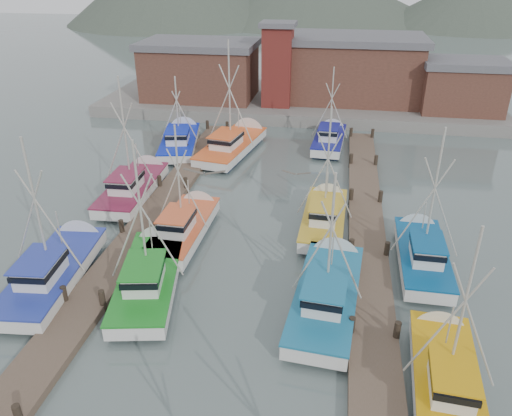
% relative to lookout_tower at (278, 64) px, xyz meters
% --- Properties ---
extents(ground, '(260.00, 260.00, 0.00)m').
position_rel_lookout_tower_xyz_m(ground, '(2.00, -33.00, -5.55)').
color(ground, '#4F5E5D').
rests_on(ground, ground).
extents(dock_left, '(2.30, 46.00, 1.50)m').
position_rel_lookout_tower_xyz_m(dock_left, '(-5.00, -28.96, -5.34)').
color(dock_left, '#4D3F30').
rests_on(dock_left, ground).
extents(dock_right, '(2.30, 46.00, 1.50)m').
position_rel_lookout_tower_xyz_m(dock_right, '(9.00, -28.96, -5.34)').
color(dock_right, '#4D3F30').
rests_on(dock_right, ground).
extents(quay, '(44.00, 16.00, 1.20)m').
position_rel_lookout_tower_xyz_m(quay, '(2.00, 4.00, -4.95)').
color(quay, slate).
rests_on(quay, ground).
extents(shed_left, '(12.72, 8.48, 6.20)m').
position_rel_lookout_tower_xyz_m(shed_left, '(-9.00, 2.00, -1.21)').
color(shed_left, brown).
rests_on(shed_left, quay).
extents(shed_center, '(14.84, 9.54, 6.90)m').
position_rel_lookout_tower_xyz_m(shed_center, '(8.00, 4.00, -0.86)').
color(shed_center, brown).
rests_on(shed_center, quay).
extents(shed_right, '(8.48, 6.36, 5.20)m').
position_rel_lookout_tower_xyz_m(shed_right, '(19.00, 1.00, -1.71)').
color(shed_right, brown).
rests_on(shed_right, quay).
extents(lookout_tower, '(3.60, 3.60, 8.50)m').
position_rel_lookout_tower_xyz_m(lookout_tower, '(0.00, 0.00, 0.00)').
color(lookout_tower, maroon).
rests_on(lookout_tower, quay).
extents(distant_hills, '(175.00, 140.00, 42.00)m').
position_rel_lookout_tower_xyz_m(distant_hills, '(-10.76, 89.59, -5.55)').
color(distant_hills, '#454F42').
rests_on(distant_hills, ground).
extents(boat_4, '(4.40, 9.35, 9.10)m').
position_rel_lookout_tower_xyz_m(boat_4, '(-2.44, -32.48, -4.87)').
color(boat_4, '#0F1C34').
rests_on(boat_4, ground).
extents(boat_5, '(3.67, 9.55, 8.19)m').
position_rel_lookout_tower_xyz_m(boat_5, '(6.83, -32.42, -4.87)').
color(boat_5, '#0F1C34').
rests_on(boat_5, ground).
extents(boat_6, '(3.75, 9.39, 9.09)m').
position_rel_lookout_tower_xyz_m(boat_6, '(-7.60, -32.81, -4.87)').
color(boat_6, '#0F1C34').
rests_on(boat_6, ground).
extents(boat_7, '(3.37, 8.13, 8.39)m').
position_rel_lookout_tower_xyz_m(boat_7, '(11.67, -37.24, -4.87)').
color(boat_7, '#0F1C34').
rests_on(boat_7, ground).
extents(boat_8, '(3.24, 8.44, 8.04)m').
position_rel_lookout_tower_xyz_m(boat_8, '(-2.16, -27.09, -4.87)').
color(boat_8, '#0F1C34').
rests_on(boat_8, ground).
extents(boat_9, '(3.46, 8.33, 8.70)m').
position_rel_lookout_tower_xyz_m(boat_9, '(6.30, -24.32, -4.87)').
color(boat_9, '#0F1C34').
rests_on(boat_9, ground).
extents(boat_10, '(3.91, 9.20, 9.55)m').
position_rel_lookout_tower_xyz_m(boat_10, '(-7.56, -21.89, -4.86)').
color(boat_10, '#0F1C34').
rests_on(boat_10, ground).
extents(boat_11, '(3.56, 8.21, 8.88)m').
position_rel_lookout_tower_xyz_m(boat_11, '(11.90, -27.92, -4.87)').
color(boat_11, '#0F1C34').
rests_on(boat_11, ground).
extents(boat_12, '(4.92, 10.75, 10.71)m').
position_rel_lookout_tower_xyz_m(boat_12, '(-2.27, -11.86, -4.86)').
color(boat_12, '#0F1C34').
rests_on(boat_12, ground).
extents(boat_13, '(3.18, 8.33, 7.92)m').
position_rel_lookout_tower_xyz_m(boat_13, '(6.07, -8.83, -4.87)').
color(boat_13, '#0F1C34').
rests_on(boat_13, ground).
extents(boat_14, '(4.62, 9.78, 7.44)m').
position_rel_lookout_tower_xyz_m(boat_14, '(-7.33, -11.61, -4.87)').
color(boat_14, '#0F1C34').
rests_on(boat_14, ground).
extents(gull_near, '(1.54, 0.61, 0.24)m').
position_rel_lookout_tower_xyz_m(gull_near, '(2.11, -37.20, 3.18)').
color(gull_near, gray).
rests_on(gull_near, ground).
extents(gull_far, '(1.55, 0.62, 0.24)m').
position_rel_lookout_tower_xyz_m(gull_far, '(4.73, -28.77, -0.16)').
color(gull_far, gray).
rests_on(gull_far, ground).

